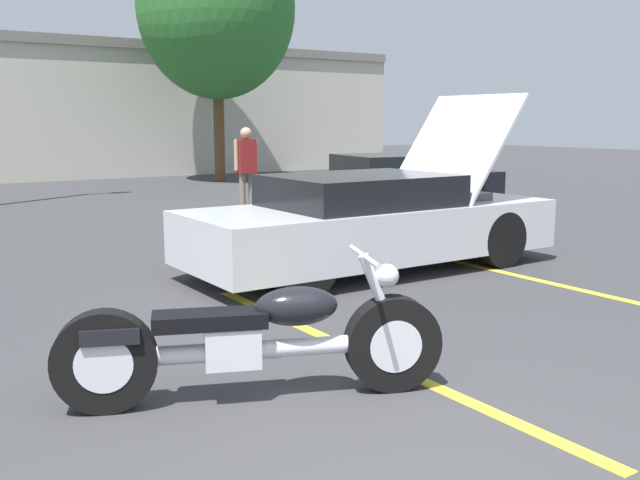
% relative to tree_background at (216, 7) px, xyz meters
% --- Properties ---
extents(parking_stripe_back, '(0.12, 4.81, 0.01)m').
position_rel_tree_background_xyz_m(parking_stripe_back, '(-6.21, -15.44, -5.12)').
color(parking_stripe_back, yellow).
rests_on(parking_stripe_back, ground).
extents(parking_stripe_far, '(0.12, 4.81, 0.01)m').
position_rel_tree_background_xyz_m(parking_stripe_far, '(-2.91, -15.44, -5.12)').
color(parking_stripe_far, yellow).
rests_on(parking_stripe_far, ground).
extents(tree_background, '(4.65, 4.65, 7.81)m').
position_rel_tree_background_xyz_m(tree_background, '(0.00, 0.00, 0.00)').
color(tree_background, brown).
rests_on(tree_background, ground).
extents(motorcycle, '(2.43, 1.17, 0.97)m').
position_rel_tree_background_xyz_m(motorcycle, '(-7.37, -15.85, -4.72)').
color(motorcycle, black).
rests_on(motorcycle, ground).
extents(show_car_hood_open, '(4.72, 1.75, 2.18)m').
position_rel_tree_background_xyz_m(show_car_hood_open, '(-4.13, -12.95, -4.52)').
color(show_car_hood_open, silver).
rests_on(show_car_hood_open, ground).
extents(parked_car_right_row, '(4.26, 2.51, 1.16)m').
position_rel_tree_background_xyz_m(parked_car_right_row, '(-0.31, -8.69, -4.55)').
color(parked_car_right_row, black).
rests_on(parked_car_right_row, ground).
extents(spectator_midground, '(0.52, 0.22, 1.71)m').
position_rel_tree_background_xyz_m(spectator_midground, '(-3.04, -7.54, -4.10)').
color(spectator_midground, gray).
rests_on(spectator_midground, ground).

